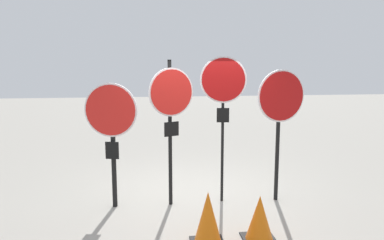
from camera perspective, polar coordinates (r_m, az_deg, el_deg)
ground_plane at (r=7.07m, az=0.35°, el=-11.74°), size 40.00×40.00×0.00m
stop_sign_0 at (r=6.37m, az=-12.19°, el=-0.30°), size 0.88×0.24×2.15m
stop_sign_1 at (r=6.31m, az=-3.21°, el=2.38°), size 0.77×0.34×2.52m
stop_sign_2 at (r=6.45m, az=4.78°, el=4.48°), size 0.79×0.16×2.59m
stop_sign_3 at (r=6.70m, az=13.34°, el=2.02°), size 0.90×0.23×2.36m
traffic_cone_0 at (r=5.50m, az=10.26°, el=-14.52°), size 0.46×0.46×0.65m
traffic_cone_1 at (r=5.28m, az=2.44°, el=-14.76°), size 0.47×0.47×0.76m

